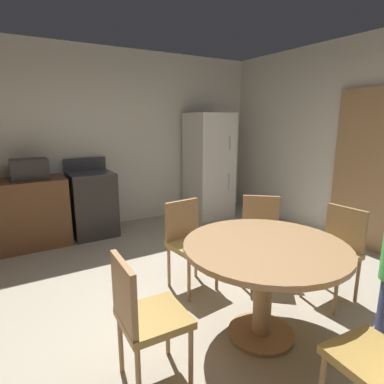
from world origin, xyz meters
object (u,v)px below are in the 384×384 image
Objects in this scene: chair_northeast at (260,233)px; chair_east at (337,248)px; dining_table at (264,264)px; chair_west at (143,314)px; oven_range at (92,203)px; microwave at (29,169)px; chair_north at (189,239)px; refrigerator at (209,166)px.

chair_northeast and chair_east have the same top height.
chair_west is (-0.96, 0.03, -0.10)m from dining_table.
chair_east is (0.33, -0.66, 0.00)m from chair_northeast.
microwave reaches higher than oven_range.
chair_north is at bearing -58.84° from microwave.
refrigerator is at bearing 51.75° from chair_west.
oven_range is 3.00m from dining_table.
microwave is at bearing -97.92° from chair_northeast.
oven_range is 2.52m from chair_northeast.
microwave reaches higher than chair_north.
chair_northeast is 0.76m from chair_north.
chair_east is (1.92, 0.03, 0.00)m from chair_west.
dining_table is (0.54, -2.95, 0.14)m from oven_range.
refrigerator reaches higher than chair_northeast.
dining_table is at bearing 0.00° from chair_east.
refrigerator is at bearing -159.48° from chair_northeast.
oven_range is 0.95m from microwave.
chair_west is (-0.42, -2.92, 0.03)m from oven_range.
chair_north is 1.26m from chair_west.
refrigerator is 2.02× the size of chair_north.
chair_northeast and chair_north have the same top height.
chair_northeast is (1.17, -2.23, 0.03)m from oven_range.
chair_north reaches higher than dining_table.
chair_north and chair_west have the same top height.
chair_west is at bearing -25.32° from chair_northeast.
microwave reaches higher than chair_east.
chair_northeast reaches higher than dining_table.
chair_east is (1.50, -2.89, 0.03)m from oven_range.
chair_east is at bearing 43.90° from chair_north.
oven_range reaches higher than dining_table.
refrigerator is at bearing 135.77° from chair_north.
chair_east is at bearing 2.66° from chair_west.
chair_west is (-2.41, -2.87, -0.38)m from refrigerator.
chair_northeast is 1.73m from chair_west.
microwave is at bearing 178.96° from refrigerator.
chair_northeast is at bearing 48.89° from dining_table.
dining_table is 0.96m from chair_northeast.
refrigerator is 2.90m from chair_east.
chair_northeast and chair_west have the same top height.
oven_range is 2.03m from refrigerator.
microwave reaches higher than chair_west.
oven_range is 0.62× the size of refrigerator.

